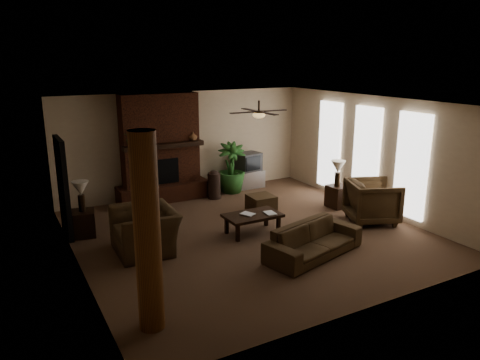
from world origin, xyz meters
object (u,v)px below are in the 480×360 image
sofa (314,235)px  ottoman (261,203)px  log_column (147,234)px  side_table_left (83,223)px  side_table_right (338,196)px  armchair_left (145,223)px  lamp_right (338,168)px  floor_plant (231,178)px  tv_stand (248,179)px  armchair_right (373,199)px  coffee_table (253,217)px  floor_vase (214,183)px  lamp_left (81,190)px

sofa → ottoman: bearing=65.8°
log_column → side_table_left: size_ratio=5.09×
sofa → side_table_right: 3.12m
armchair_left → side_table_right: (5.11, 0.30, -0.29)m
lamp_right → floor_plant: bearing=125.0°
ottoman → tv_stand: tv_stand is taller
armchair_right → coffee_table: size_ratio=0.89×
sofa → armchair_right: bearing=5.6°
sofa → armchair_left: (-2.75, 1.75, 0.16)m
floor_vase → armchair_left: bearing=-137.3°
side_table_left → sofa: bearing=-40.5°
log_column → sofa: 3.72m
coffee_table → ottoman: bearing=51.5°
ottoman → floor_plant: (0.12, 1.82, 0.19)m
floor_vase → log_column: bearing=-123.9°
armchair_left → lamp_left: size_ratio=2.00×
lamp_left → side_table_right: size_ratio=1.18×
sofa → armchair_left: armchair_left is taller
armchair_left → log_column: bearing=-13.7°
tv_stand → side_table_right: size_ratio=1.55×
armchair_left → coffee_table: 2.32m
log_column → coffee_table: log_column is taller
floor_vase → floor_plant: floor_plant is taller
side_table_right → armchair_left: bearing=-176.7°
armchair_left → floor_vase: bearing=134.7°
lamp_left → floor_vase: bearing=16.6°
lamp_left → ottoman: bearing=-6.1°
armchair_right → side_table_right: (0.05, 1.21, -0.26)m
sofa → tv_stand: bearing=60.7°
lamp_left → sofa: bearing=-40.6°
floor_vase → side_table_left: size_ratio=1.40×
side_table_right → lamp_right: bearing=158.4°
lamp_right → tv_stand: bearing=111.8°
armchair_left → side_table_left: bearing=-144.3°
coffee_table → tv_stand: tv_stand is taller
coffee_table → ottoman: 1.49m
sofa → log_column: bearing=179.2°
side_table_left → lamp_right: (5.99, -1.08, 0.73)m
tv_stand → floor_plant: (-0.66, -0.19, 0.14)m
armchair_right → floor_vase: bearing=58.2°
armchair_left → ottoman: size_ratio=2.17×
side_table_right → armchair_right: bearing=-92.3°
floor_vase → side_table_left: 3.75m
log_column → armchair_right: bearing=16.2°
coffee_table → armchair_left: bearing=174.8°
ottoman → floor_vase: bearing=110.3°
coffee_table → side_table_right: size_ratio=2.18×
side_table_left → lamp_right: 6.13m
log_column → sofa: size_ratio=1.35×
lamp_left → lamp_right: (5.97, -1.08, 0.00)m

